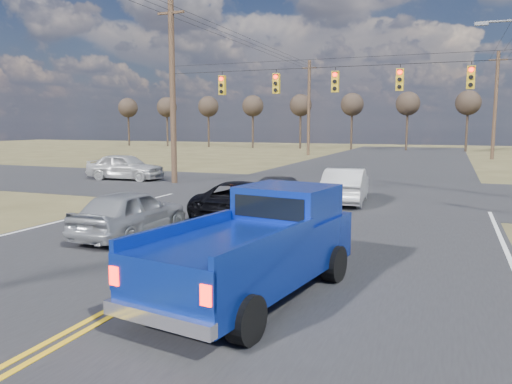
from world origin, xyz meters
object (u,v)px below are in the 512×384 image
(pickup_truck, at_px, (258,246))
(dgrey_car_queue, at_px, (280,192))
(black_suv, at_px, (243,199))
(white_car_queue, at_px, (346,185))
(silver_suv, at_px, (131,213))
(cross_car_west, at_px, (125,167))

(pickup_truck, distance_m, dgrey_car_queue, 10.20)
(black_suv, xyz_separation_m, white_car_queue, (2.73, 4.55, 0.09))
(white_car_queue, bearing_deg, dgrey_car_queue, 41.09)
(silver_suv, bearing_deg, cross_car_west, -53.42)
(pickup_truck, distance_m, cross_car_west, 21.68)
(silver_suv, xyz_separation_m, white_car_queue, (4.61, 8.56, 0.03))
(silver_suv, xyz_separation_m, black_suv, (1.89, 4.01, -0.06))
(pickup_truck, xyz_separation_m, dgrey_car_queue, (-2.86, 9.79, -0.33))
(white_car_queue, relative_size, cross_car_west, 0.97)
(dgrey_car_queue, distance_m, cross_car_west, 13.30)
(black_suv, bearing_deg, cross_car_west, -35.67)
(white_car_queue, height_order, dgrey_car_queue, white_car_queue)
(black_suv, height_order, dgrey_car_queue, black_suv)
(cross_car_west, bearing_deg, pickup_truck, -140.18)
(silver_suv, relative_size, black_suv, 0.89)
(silver_suv, distance_m, white_car_queue, 9.72)
(pickup_truck, height_order, cross_car_west, pickup_truck)
(pickup_truck, relative_size, dgrey_car_queue, 1.27)
(silver_suv, height_order, dgrey_car_queue, silver_suv)
(white_car_queue, xyz_separation_m, dgrey_car_queue, (-2.15, -2.23, -0.10))
(silver_suv, relative_size, white_car_queue, 0.93)
(black_suv, distance_m, dgrey_car_queue, 2.39)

